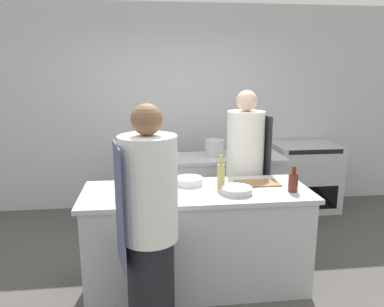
{
  "coord_description": "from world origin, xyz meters",
  "views": [
    {
      "loc": [
        -0.42,
        -3.1,
        1.94
      ],
      "look_at": [
        0.0,
        0.35,
        1.15
      ],
      "focal_mm": 35.0,
      "sensor_mm": 36.0,
      "label": 1
    }
  ],
  "objects_px": {
    "chef_at_stove": "(245,173)",
    "bowl_mixing_large": "(237,190)",
    "bottle_olive_oil": "(123,172)",
    "cup": "(122,192)",
    "bottle_vinegar": "(293,181)",
    "bottle_cooking_oil": "(165,190)",
    "oven_range": "(304,176)",
    "bowl_prep_small": "(189,181)",
    "chef_at_prep_near": "(149,230)",
    "bottle_wine": "(221,175)",
    "stockpot": "(215,148)"
  },
  "relations": [
    {
      "from": "bottle_wine",
      "to": "oven_range",
      "type": "bearing_deg",
      "value": 47.98
    },
    {
      "from": "oven_range",
      "to": "bowl_mixing_large",
      "type": "xyz_separation_m",
      "value": [
        -1.43,
        -1.87,
        0.47
      ]
    },
    {
      "from": "bottle_wine",
      "to": "bowl_prep_small",
      "type": "bearing_deg",
      "value": 154.04
    },
    {
      "from": "oven_range",
      "to": "bottle_wine",
      "type": "bearing_deg",
      "value": -132.02
    },
    {
      "from": "bowl_prep_small",
      "to": "bowl_mixing_large",
      "type": "bearing_deg",
      "value": -39.19
    },
    {
      "from": "bottle_vinegar",
      "to": "bowl_prep_small",
      "type": "height_order",
      "value": "bottle_vinegar"
    },
    {
      "from": "cup",
      "to": "oven_range",
      "type": "bearing_deg",
      "value": 37.96
    },
    {
      "from": "chef_at_prep_near",
      "to": "chef_at_stove",
      "type": "xyz_separation_m",
      "value": [
        1.02,
        1.31,
        0.0
      ]
    },
    {
      "from": "bowl_mixing_large",
      "to": "bowl_prep_small",
      "type": "bearing_deg",
      "value": 140.81
    },
    {
      "from": "cup",
      "to": "bottle_olive_oil",
      "type": "bearing_deg",
      "value": 91.28
    },
    {
      "from": "cup",
      "to": "stockpot",
      "type": "bearing_deg",
      "value": 53.72
    },
    {
      "from": "bottle_wine",
      "to": "stockpot",
      "type": "distance_m",
      "value": 1.25
    },
    {
      "from": "chef_at_prep_near",
      "to": "bottle_cooking_oil",
      "type": "relative_size",
      "value": 6.37
    },
    {
      "from": "oven_range",
      "to": "bowl_prep_small",
      "type": "distance_m",
      "value": 2.44
    },
    {
      "from": "bottle_vinegar",
      "to": "bottle_cooking_oil",
      "type": "height_order",
      "value": "bottle_cooking_oil"
    },
    {
      "from": "bottle_vinegar",
      "to": "bottle_cooking_oil",
      "type": "relative_size",
      "value": 0.83
    },
    {
      "from": "chef_at_prep_near",
      "to": "bottle_vinegar",
      "type": "distance_m",
      "value": 1.36
    },
    {
      "from": "bottle_cooking_oil",
      "to": "chef_at_prep_near",
      "type": "bearing_deg",
      "value": -107.62
    },
    {
      "from": "oven_range",
      "to": "bottle_olive_oil",
      "type": "xyz_separation_m",
      "value": [
        -2.4,
        -1.51,
        0.56
      ]
    },
    {
      "from": "bottle_olive_oil",
      "to": "cup",
      "type": "distance_m",
      "value": 0.37
    },
    {
      "from": "bowl_prep_small",
      "to": "bottle_vinegar",
      "type": "bearing_deg",
      "value": -19.47
    },
    {
      "from": "bottle_cooking_oil",
      "to": "bottle_olive_oil",
      "type": "bearing_deg",
      "value": 124.38
    },
    {
      "from": "bottle_cooking_oil",
      "to": "bowl_mixing_large",
      "type": "distance_m",
      "value": 0.64
    },
    {
      "from": "bottle_vinegar",
      "to": "stockpot",
      "type": "bearing_deg",
      "value": 106.93
    },
    {
      "from": "bottle_vinegar",
      "to": "bottle_wine",
      "type": "bearing_deg",
      "value": 163.63
    },
    {
      "from": "oven_range",
      "to": "bowl_prep_small",
      "type": "relative_size",
      "value": 3.78
    },
    {
      "from": "oven_range",
      "to": "bowl_prep_small",
      "type": "bearing_deg",
      "value": -138.91
    },
    {
      "from": "oven_range",
      "to": "chef_at_stove",
      "type": "distance_m",
      "value": 1.65
    },
    {
      "from": "bottle_vinegar",
      "to": "bowl_mixing_large",
      "type": "height_order",
      "value": "bottle_vinegar"
    },
    {
      "from": "chef_at_prep_near",
      "to": "bowl_mixing_large",
      "type": "xyz_separation_m",
      "value": [
        0.75,
        0.55,
        0.07
      ]
    },
    {
      "from": "oven_range",
      "to": "bottle_cooking_oil",
      "type": "height_order",
      "value": "bottle_cooking_oil"
    },
    {
      "from": "oven_range",
      "to": "chef_at_stove",
      "type": "bearing_deg",
      "value": -136.2
    },
    {
      "from": "bottle_cooking_oil",
      "to": "bowl_prep_small",
      "type": "relative_size",
      "value": 1.11
    },
    {
      "from": "bottle_wine",
      "to": "bottle_olive_oil",
      "type": "bearing_deg",
      "value": 167.32
    },
    {
      "from": "bottle_cooking_oil",
      "to": "cup",
      "type": "height_order",
      "value": "bottle_cooking_oil"
    },
    {
      "from": "bottle_cooking_oil",
      "to": "bowl_prep_small",
      "type": "xyz_separation_m",
      "value": [
        0.25,
        0.45,
        -0.07
      ]
    },
    {
      "from": "oven_range",
      "to": "bottle_olive_oil",
      "type": "relative_size",
      "value": 3.09
    },
    {
      "from": "oven_range",
      "to": "chef_at_prep_near",
      "type": "relative_size",
      "value": 0.54
    },
    {
      "from": "oven_range",
      "to": "bowl_mixing_large",
      "type": "bearing_deg",
      "value": -127.39
    },
    {
      "from": "chef_at_prep_near",
      "to": "chef_at_stove",
      "type": "height_order",
      "value": "chef_at_stove"
    },
    {
      "from": "bottle_vinegar",
      "to": "bottle_cooking_oil",
      "type": "xyz_separation_m",
      "value": [
        -1.12,
        -0.14,
        0.02
      ]
    },
    {
      "from": "bottle_olive_oil",
      "to": "cup",
      "type": "height_order",
      "value": "bottle_olive_oil"
    },
    {
      "from": "oven_range",
      "to": "cup",
      "type": "height_order",
      "value": "cup"
    },
    {
      "from": "bowl_mixing_large",
      "to": "bowl_prep_small",
      "type": "relative_size",
      "value": 1.09
    },
    {
      "from": "bowl_mixing_large",
      "to": "stockpot",
      "type": "bearing_deg",
      "value": 87.27
    },
    {
      "from": "cup",
      "to": "chef_at_prep_near",
      "type": "bearing_deg",
      "value": -68.59
    },
    {
      "from": "chef_at_prep_near",
      "to": "bowl_mixing_large",
      "type": "bearing_deg",
      "value": -64.06
    },
    {
      "from": "chef_at_stove",
      "to": "bowl_mixing_large",
      "type": "height_order",
      "value": "chef_at_stove"
    },
    {
      "from": "chef_at_prep_near",
      "to": "chef_at_stove",
      "type": "distance_m",
      "value": 1.66
    },
    {
      "from": "bottle_cooking_oil",
      "to": "stockpot",
      "type": "xyz_separation_m",
      "value": [
        0.69,
        1.56,
        -0.01
      ]
    }
  ]
}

